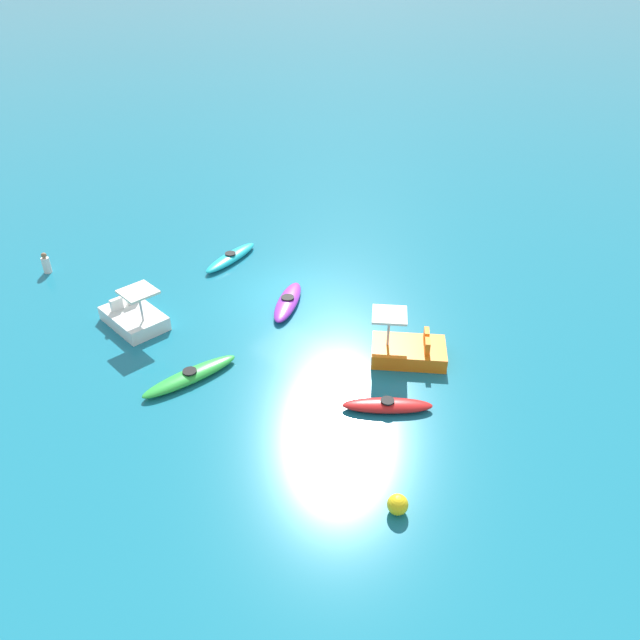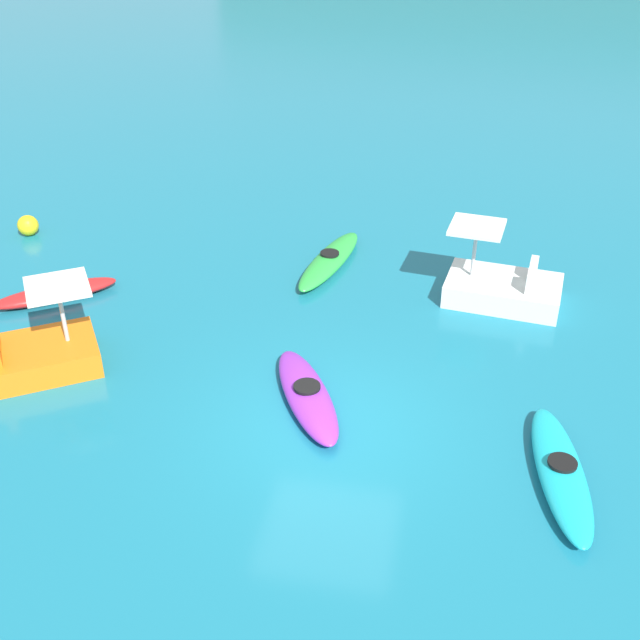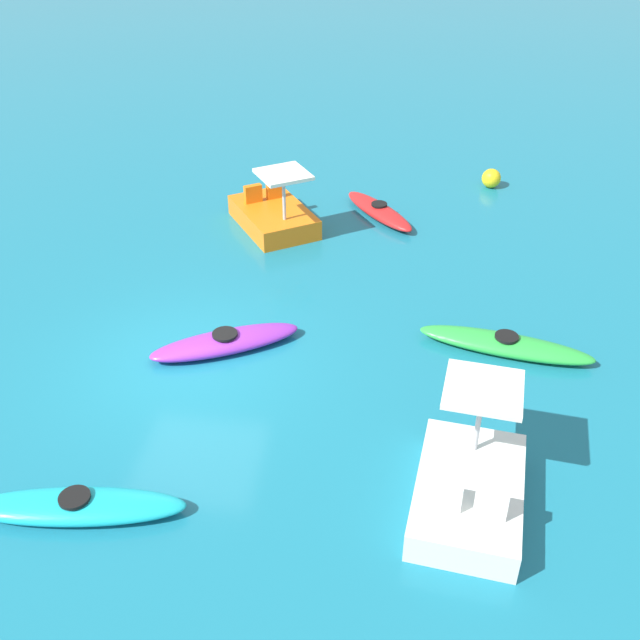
% 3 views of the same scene
% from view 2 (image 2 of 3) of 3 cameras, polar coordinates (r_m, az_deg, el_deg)
% --- Properties ---
extents(ground_plane, '(600.00, 600.00, 0.00)m').
position_cam_2_polar(ground_plane, '(13.17, 0.74, -7.91)').
color(ground_plane, '#19728C').
extents(kayak_cyan, '(1.11, 3.20, 0.37)m').
position_cam_2_polar(kayak_cyan, '(12.65, 17.36, -10.66)').
color(kayak_cyan, '#19B7C6').
rests_on(kayak_cyan, ground_plane).
extents(kayak_purple, '(1.99, 2.90, 0.37)m').
position_cam_2_polar(kayak_purple, '(13.62, -0.96, -5.56)').
color(kayak_purple, purple).
rests_on(kayak_purple, ground_plane).
extents(kayak_red, '(2.49, 2.14, 0.37)m').
position_cam_2_polar(kayak_red, '(17.68, -19.01, 1.91)').
color(kayak_red, red).
rests_on(kayak_red, ground_plane).
extents(kayak_green, '(1.33, 3.34, 0.37)m').
position_cam_2_polar(kayak_green, '(18.11, 0.72, 4.44)').
color(kayak_green, green).
rests_on(kayak_green, ground_plane).
extents(pedal_boat_orange, '(2.83, 2.57, 1.68)m').
position_cam_2_polar(pedal_boat_orange, '(15.31, -20.55, -2.43)').
color(pedal_boat_orange, orange).
rests_on(pedal_boat_orange, ground_plane).
extents(pedal_boat_white, '(2.60, 1.80, 1.68)m').
position_cam_2_polar(pedal_boat_white, '(17.06, 13.34, 2.40)').
color(pedal_boat_white, white).
rests_on(pedal_boat_white, ground_plane).
extents(buoy_yellow, '(0.52, 0.52, 0.52)m').
position_cam_2_polar(buoy_yellow, '(21.01, -20.78, 6.56)').
color(buoy_yellow, yellow).
rests_on(buoy_yellow, ground_plane).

